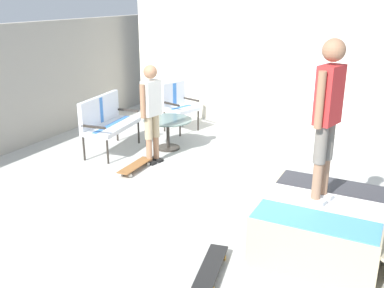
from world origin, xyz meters
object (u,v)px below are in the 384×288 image
person_skater (328,110)px  skate_ramp (325,226)px  patio_bench (106,119)px  skateboard_spare (211,267)px  patio_table (168,128)px  skateboard_by_bench (135,166)px  person_watching (151,107)px  patio_chair_near_house (177,102)px

person_skater → skate_ramp: bearing=-90.4°
patio_bench → skateboard_spare: (-2.57, -3.30, -0.53)m
patio_bench → patio_table: (0.62, -0.94, -0.21)m
skateboard_by_bench → skateboard_spare: bearing=-130.9°
person_watching → skateboard_by_bench: bearing=173.6°
patio_table → skateboard_spare: (-3.19, -2.37, -0.32)m
patio_bench → person_watching: (-0.12, -1.06, 0.36)m
person_watching → skateboard_spare: size_ratio=2.04×
skateboard_by_bench → patio_chair_near_house: bearing=12.1°
person_skater → skateboard_spare: size_ratio=2.12×
skate_ramp → patio_table: (2.18, 3.30, 0.11)m
patio_bench → skate_ramp: bearing=-110.3°
patio_chair_near_house → person_skater: person_skater is taller
person_skater → person_watching: bearing=64.9°
skateboard_by_bench → patio_table: bearing=3.5°
skate_ramp → person_skater: (0.00, 0.10, 1.33)m
patio_table → person_watching: (-0.74, -0.12, 0.57)m
patio_bench → skateboard_by_bench: patio_bench is taller
skate_ramp → person_watching: (1.44, 3.17, 0.68)m
person_skater → patio_table: bearing=55.8°
person_skater → skateboard_spare: (-1.01, 0.83, -1.54)m
person_watching → person_skater: size_ratio=0.96×
skate_ramp → patio_chair_near_house: (3.32, 3.73, 0.32)m
patio_table → skate_ramp: bearing=-123.5°
skateboard_spare → patio_table: bearing=36.6°
skate_ramp → person_skater: size_ratio=1.19×
skate_ramp → person_skater: 1.33m
patio_bench → skateboard_by_bench: bearing=-120.1°
person_watching → person_skater: person_skater is taller
skate_ramp → skateboard_by_bench: 3.38m
patio_table → skateboard_by_bench: size_ratio=1.12×
person_skater → skateboard_by_bench: (0.98, 3.13, -1.54)m
skateboard_by_bench → person_skater: bearing=-107.4°
skate_ramp → patio_bench: (1.57, 4.24, 0.32)m
patio_table → patio_bench: bearing=123.3°
person_watching → skateboard_spare: 3.44m
patio_chair_near_house → patio_table: 1.23m
patio_chair_near_house → skateboard_by_bench: bearing=-167.9°
skate_ramp → skateboard_by_bench: skate_ramp is taller
patio_chair_near_house → skateboard_spare: bearing=-147.2°
patio_chair_near_house → skateboard_by_bench: patio_chair_near_house is taller
patio_chair_near_house → person_watching: bearing=-163.6°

